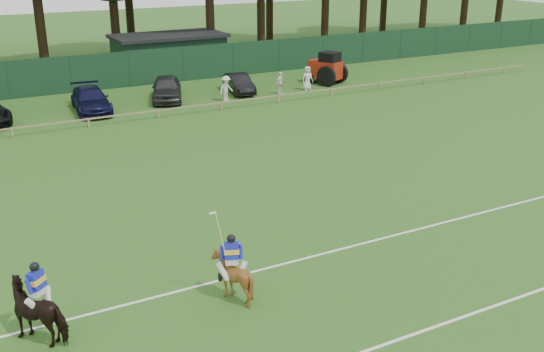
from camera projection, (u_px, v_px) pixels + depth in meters
ground at (300, 244)px, 21.72m from camera, size 160.00×160.00×0.00m
horse_dark at (41, 310)px, 16.37m from camera, size 1.92×1.99×1.61m
horse_chestnut at (232, 276)px, 18.19m from camera, size 1.54×1.62×1.42m
sedan_navy at (91, 100)px, 38.22m from camera, size 2.37×5.03×1.42m
hatch_grey at (167, 88)px, 40.89m from camera, size 3.28×4.91×1.55m
estate_black at (239, 83)px, 42.96m from camera, size 1.89×3.97×1.26m
spectator_left at (226, 89)px, 40.63m from camera, size 1.20×0.94×1.64m
spectator_mid at (280, 83)px, 42.51m from camera, size 0.95×0.71×1.50m
spectator_right at (307, 78)px, 43.66m from camera, size 0.81×0.53×1.64m
rider_dark at (38, 285)px, 16.11m from camera, size 0.79×0.73×1.41m
rider_chestnut at (232, 255)px, 17.94m from camera, size 0.91×0.76×2.05m
pitch_lines at (360, 290)px, 18.83m from camera, size 60.00×5.10×0.01m
pitch_rail at (141, 113)px, 36.44m from camera, size 62.10×0.10×0.50m
perimeter_fence at (101, 72)px, 43.60m from camera, size 92.08×0.08×2.50m
utility_shed at (169, 54)px, 48.63m from camera, size 8.40×4.40×3.04m
tree_row at (103, 68)px, 51.53m from camera, size 96.00×12.00×21.00m
tractor at (327, 69)px, 45.52m from camera, size 2.75×3.21×2.29m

